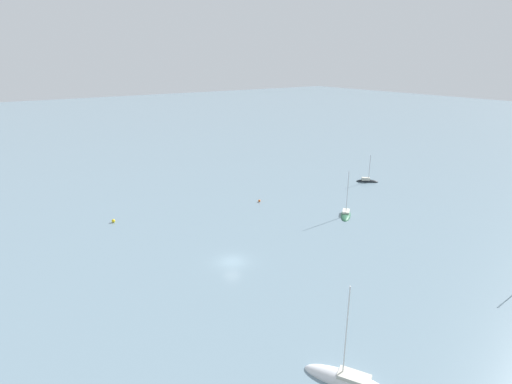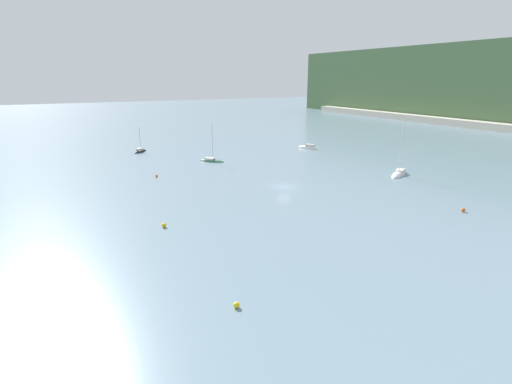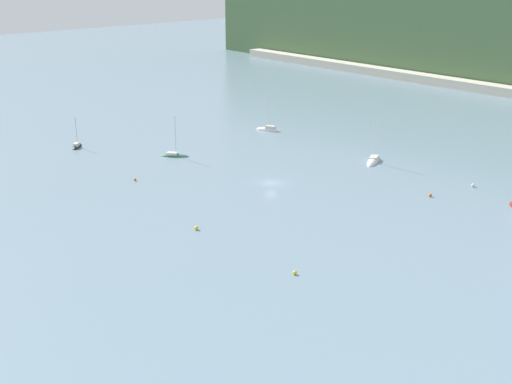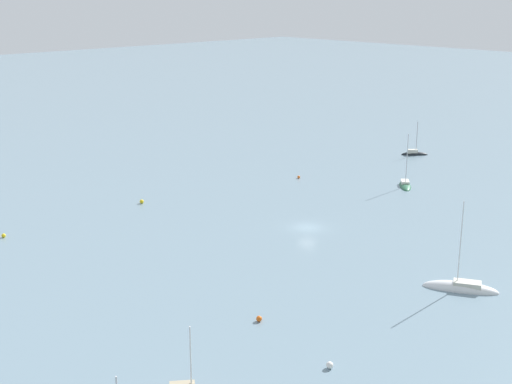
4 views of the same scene
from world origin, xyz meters
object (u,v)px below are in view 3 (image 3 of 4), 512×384
at_px(mooring_buoy_2, 196,228).
at_px(mooring_buoy_4, 135,179).
at_px(mooring_buoy_3, 473,185).
at_px(sailboat_4, 174,156).
at_px(sailboat_1, 269,130).
at_px(mooring_buoy_0, 430,195).
at_px(sailboat_5, 77,147).
at_px(sailboat_2, 373,161).
at_px(mooring_buoy_1, 295,273).

distance_m(mooring_buoy_2, mooring_buoy_4, 30.77).
bearing_deg(mooring_buoy_4, mooring_buoy_3, 45.66).
bearing_deg(mooring_buoy_3, sailboat_4, -150.78).
xyz_separation_m(sailboat_4, mooring_buoy_2, (39.86, -23.19, 0.21)).
bearing_deg(sailboat_1, sailboat_4, 73.70).
xyz_separation_m(mooring_buoy_0, mooring_buoy_2, (-15.50, -43.82, 0.02)).
relative_size(sailboat_5, mooring_buoy_4, 14.71).
bearing_deg(sailboat_1, mooring_buoy_0, 144.78).
xyz_separation_m(sailboat_2, mooring_buoy_4, (-22.89, -47.34, 0.18)).
height_order(sailboat_1, mooring_buoy_1, sailboat_1).
bearing_deg(sailboat_5, sailboat_2, -97.33).
xyz_separation_m(sailboat_4, mooring_buoy_3, (57.27, 32.03, 0.21)).
distance_m(mooring_buoy_0, mooring_buoy_4, 58.78).
relative_size(sailboat_2, mooring_buoy_2, 17.37).
relative_size(sailboat_1, mooring_buoy_0, 16.84).
bearing_deg(mooring_buoy_3, mooring_buoy_2, -107.50).
height_order(sailboat_2, mooring_buoy_4, sailboat_2).
height_order(sailboat_2, sailboat_4, sailboat_2).
distance_m(sailboat_5, mooring_buoy_3, 90.97).
xyz_separation_m(sailboat_2, mooring_buoy_1, (30.63, -53.68, 0.21)).
relative_size(sailboat_1, sailboat_5, 1.35).
bearing_deg(sailboat_5, mooring_buoy_3, -106.47).
bearing_deg(sailboat_1, sailboat_2, 153.25).
bearing_deg(sailboat_5, mooring_buoy_2, -145.53).
xyz_separation_m(sailboat_4, sailboat_5, (-21.75, -13.04, 0.01)).
bearing_deg(mooring_buoy_0, mooring_buoy_1, -79.61).
xyz_separation_m(sailboat_1, mooring_buoy_3, (61.53, -0.75, 0.21)).
bearing_deg(mooring_buoy_4, sailboat_2, 64.19).
bearing_deg(sailboat_4, mooring_buoy_4, -99.71).
bearing_deg(sailboat_4, sailboat_1, 56.99).
xyz_separation_m(mooring_buoy_2, mooring_buoy_4, (-30.04, 6.66, -0.07)).
bearing_deg(sailboat_1, mooring_buoy_4, 82.23).
height_order(sailboat_1, sailboat_4, sailboat_1).
height_order(sailboat_5, mooring_buoy_3, sailboat_5).
xyz_separation_m(sailboat_1, mooring_buoy_0, (59.62, -12.15, 0.19)).
xyz_separation_m(mooring_buoy_1, mooring_buoy_3, (-6.07, 54.90, 0.04)).
bearing_deg(sailboat_2, mooring_buoy_4, -54.98).
relative_size(sailboat_2, mooring_buoy_3, 17.35).
xyz_separation_m(sailboat_4, mooring_buoy_4, (9.82, -16.53, 0.14)).
distance_m(mooring_buoy_3, mooring_buoy_4, 67.90).
height_order(sailboat_1, mooring_buoy_3, sailboat_1).
distance_m(sailboat_1, mooring_buoy_0, 60.85).
height_order(sailboat_2, mooring_buoy_2, sailboat_2).
bearing_deg(mooring_buoy_2, mooring_buoy_3, 72.50).
distance_m(sailboat_2, mooring_buoy_4, 52.59).
relative_size(sailboat_5, mooring_buoy_0, 12.44).
distance_m(sailboat_2, mooring_buoy_1, 61.80).
relative_size(sailboat_1, mooring_buoy_1, 17.90).
height_order(sailboat_4, mooring_buoy_4, sailboat_4).
distance_m(sailboat_4, mooring_buoy_3, 65.62).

